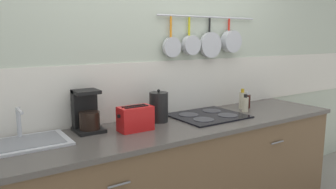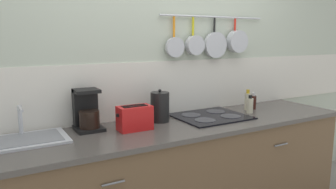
{
  "view_description": "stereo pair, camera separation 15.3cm",
  "coord_description": "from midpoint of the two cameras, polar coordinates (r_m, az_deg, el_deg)",
  "views": [
    {
      "loc": [
        -1.43,
        -1.94,
        1.53
      ],
      "look_at": [
        -0.15,
        0.0,
        1.12
      ],
      "focal_mm": 35.0,
      "sensor_mm": 36.0,
      "label": 1
    },
    {
      "loc": [
        -1.3,
        -2.02,
        1.53
      ],
      "look_at": [
        -0.15,
        0.0,
        1.12
      ],
      "focal_mm": 35.0,
      "sensor_mm": 36.0,
      "label": 2
    }
  ],
  "objects": [
    {
      "name": "wall_back",
      "position": [
        2.74,
        0.47,
        4.44
      ],
      "size": [
        7.2,
        0.16,
        2.6
      ],
      "color": "#B2BCA8",
      "rests_on": "ground_plane"
    },
    {
      "name": "cabinet_base",
      "position": [
        2.65,
        4.55,
        -14.77
      ],
      "size": [
        2.78,
        0.64,
        0.85
      ],
      "color": "brown",
      "rests_on": "ground_plane"
    },
    {
      "name": "countertop",
      "position": [
        2.5,
        4.69,
        -5.49
      ],
      "size": [
        2.82,
        0.66,
        0.03
      ],
      "color": "#4C4742",
      "rests_on": "cabinet_base"
    },
    {
      "name": "sink_basin",
      "position": [
        2.23,
        -22.04,
        -7.19
      ],
      "size": [
        0.52,
        0.36,
        0.21
      ],
      "color": "#B7BABF",
      "rests_on": "countertop"
    },
    {
      "name": "coffee_maker",
      "position": [
        2.36,
        -12.12,
        -3.13
      ],
      "size": [
        0.19,
        0.21,
        0.29
      ],
      "color": "black",
      "rests_on": "countertop"
    },
    {
      "name": "toaster",
      "position": [
        2.31,
        -3.95,
        -4.1
      ],
      "size": [
        0.25,
        0.13,
        0.18
      ],
      "color": "red",
      "rests_on": "countertop"
    },
    {
      "name": "kettle",
      "position": [
        2.52,
        0.31,
        -2.18
      ],
      "size": [
        0.15,
        0.15,
        0.25
      ],
      "color": "black",
      "rests_on": "countertop"
    },
    {
      "name": "cooktop",
      "position": [
        2.72,
        9.05,
        -3.77
      ],
      "size": [
        0.57,
        0.49,
        0.01
      ],
      "color": "black",
      "rests_on": "countertop"
    },
    {
      "name": "bottle_sesame_oil",
      "position": [
        2.93,
        15.55,
        -1.8
      ],
      "size": [
        0.06,
        0.06,
        0.16
      ],
      "color": "#BFB799",
      "rests_on": "countertop"
    },
    {
      "name": "bottle_olive_oil",
      "position": [
        3.04,
        15.1,
        -1.1
      ],
      "size": [
        0.05,
        0.05,
        0.18
      ],
      "color": "#BFB799",
      "rests_on": "countertop"
    },
    {
      "name": "bottle_vinegar",
      "position": [
        3.09,
        15.94,
        -1.25
      ],
      "size": [
        0.06,
        0.06,
        0.15
      ],
      "color": "#33140F",
      "rests_on": "countertop"
    }
  ]
}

